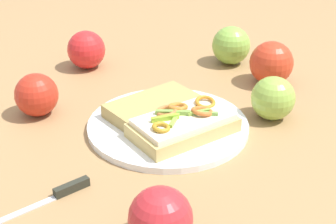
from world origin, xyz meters
TOP-DOWN VIEW (x-y plane):
  - ground_plane at (0.00, 0.00)m, footprint 2.00×2.00m
  - plate at (0.00, 0.00)m, footprint 0.26×0.26m
  - sandwich at (0.00, 0.04)m, footprint 0.17×0.11m
  - bread_slice_side at (-0.01, -0.04)m, footprint 0.16×0.10m
  - apple_0 at (-0.05, -0.30)m, footprint 0.09×0.09m
  - apple_1 at (-0.16, 0.09)m, footprint 0.08×0.08m
  - apple_2 at (0.19, 0.19)m, footprint 0.08×0.08m
  - apple_3 at (-0.27, -0.00)m, footprint 0.11×0.11m
  - apple_4 at (-0.28, -0.12)m, footprint 0.11×0.11m
  - apple_5 at (0.13, -0.19)m, footprint 0.10×0.10m
  - knife at (0.23, 0.04)m, footprint 0.13×0.02m

SIDE VIEW (x-z plane):
  - ground_plane at x=0.00m, z-range 0.00..0.00m
  - knife at x=0.23m, z-range 0.00..0.01m
  - plate at x=0.00m, z-range 0.00..0.01m
  - bread_slice_side at x=-0.01m, z-range 0.01..0.03m
  - sandwich at x=0.00m, z-range 0.01..0.05m
  - apple_5 at x=0.13m, z-range 0.00..0.07m
  - apple_1 at x=-0.16m, z-range 0.00..0.07m
  - apple_2 at x=0.19m, z-range 0.00..0.08m
  - apple_0 at x=-0.05m, z-range 0.00..0.08m
  - apple_4 at x=-0.28m, z-range 0.00..0.08m
  - apple_3 at x=-0.27m, z-range 0.00..0.08m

